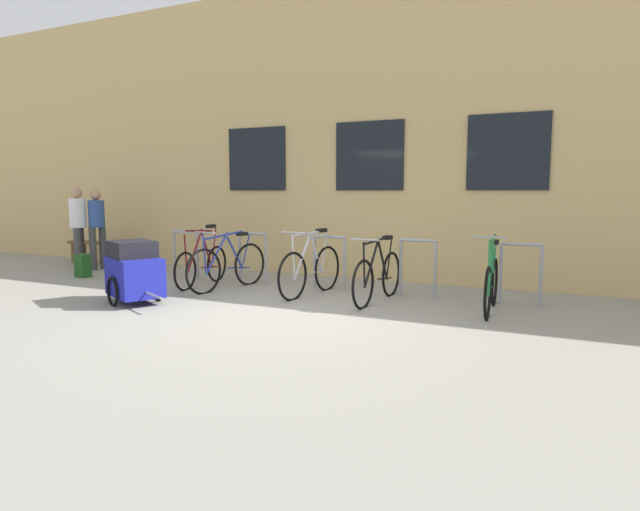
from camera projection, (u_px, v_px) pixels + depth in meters
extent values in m
plane|color=gray|center=(284.00, 314.00, 7.37)|extent=(42.00, 42.00, 0.00)
cube|color=tan|center=(425.00, 145.00, 13.33)|extent=(28.00, 7.62, 5.50)
cube|color=black|center=(257.00, 159.00, 10.98)|extent=(1.30, 0.04, 1.24)
cube|color=black|center=(369.00, 156.00, 9.95)|extent=(1.30, 0.04, 1.24)
cube|color=black|center=(508.00, 152.00, 8.92)|extent=(1.30, 0.04, 1.24)
cylinder|color=gray|center=(174.00, 254.00, 10.51)|extent=(0.05, 0.05, 0.89)
cylinder|color=gray|center=(197.00, 255.00, 10.28)|extent=(0.05, 0.05, 0.89)
cylinder|color=gray|center=(185.00, 231.00, 10.34)|extent=(0.55, 0.05, 0.05)
cylinder|color=gray|center=(240.00, 258.00, 9.87)|extent=(0.05, 0.05, 0.89)
cylinder|color=gray|center=(266.00, 259.00, 9.63)|extent=(0.05, 0.05, 0.89)
cylinder|color=gray|center=(252.00, 234.00, 9.70)|extent=(0.55, 0.05, 0.05)
cylinder|color=gray|center=(315.00, 262.00, 9.22)|extent=(0.05, 0.05, 0.89)
cylinder|color=gray|center=(344.00, 264.00, 8.99)|extent=(0.05, 0.05, 0.89)
cylinder|color=gray|center=(329.00, 237.00, 9.05)|extent=(0.55, 0.05, 0.05)
cylinder|color=gray|center=(401.00, 268.00, 8.58)|extent=(0.05, 0.05, 0.89)
cylinder|color=gray|center=(435.00, 270.00, 8.34)|extent=(0.05, 0.05, 0.89)
cylinder|color=gray|center=(418.00, 240.00, 8.41)|extent=(0.55, 0.05, 0.05)
cylinder|color=gray|center=(501.00, 274.00, 7.93)|extent=(0.05, 0.05, 0.89)
cylinder|color=gray|center=(541.00, 277.00, 7.70)|extent=(0.05, 0.05, 0.89)
cylinder|color=gray|center=(522.00, 244.00, 7.76)|extent=(0.55, 0.05, 0.05)
torus|color=black|center=(494.00, 282.00, 7.92)|extent=(0.08, 0.70, 0.70)
torus|color=black|center=(488.00, 293.00, 7.04)|extent=(0.08, 0.70, 0.70)
cylinder|color=#1E7238|center=(491.00, 266.00, 7.25)|extent=(0.06, 0.46, 0.76)
cylinder|color=#1E7238|center=(493.00, 267.00, 7.59)|extent=(0.05, 0.33, 0.63)
cylinder|color=#1E7238|center=(493.00, 242.00, 7.35)|extent=(0.08, 0.74, 0.16)
cylinder|color=#1E7238|center=(493.00, 286.00, 7.71)|extent=(0.05, 0.48, 0.07)
cylinder|color=#1E7238|center=(495.00, 263.00, 7.81)|extent=(0.04, 0.20, 0.57)
cylinder|color=#1E7238|center=(489.00, 267.00, 7.02)|extent=(0.03, 0.08, 0.69)
cube|color=black|center=(495.00, 242.00, 7.69)|extent=(0.11, 0.21, 0.06)
cylinder|color=gray|center=(490.00, 237.00, 7.00)|extent=(0.44, 0.05, 0.03)
torus|color=black|center=(327.00, 269.00, 9.10)|extent=(0.12, 0.75, 0.76)
torus|color=black|center=(293.00, 277.00, 8.25)|extent=(0.12, 0.75, 0.76)
cylinder|color=#B7B7BC|center=(303.00, 256.00, 8.45)|extent=(0.09, 0.48, 0.70)
cylinder|color=#B7B7BC|center=(316.00, 254.00, 8.78)|extent=(0.08, 0.36, 0.69)
cylinder|color=#B7B7BC|center=(308.00, 233.00, 8.55)|extent=(0.12, 0.78, 0.05)
cylinder|color=#B7B7BC|center=(319.00, 272.00, 8.89)|extent=(0.08, 0.51, 0.08)
cylinder|color=#B7B7BC|center=(324.00, 251.00, 8.99)|extent=(0.05, 0.20, 0.63)
cylinder|color=#B7B7BC|center=(293.00, 256.00, 8.24)|extent=(0.04, 0.08, 0.63)
cube|color=black|center=(322.00, 230.00, 8.87)|extent=(0.12, 0.21, 0.06)
cylinder|color=gray|center=(294.00, 233.00, 8.22)|extent=(0.44, 0.07, 0.03)
torus|color=black|center=(250.00, 264.00, 9.64)|extent=(0.17, 0.75, 0.75)
torus|color=black|center=(204.00, 272.00, 8.77)|extent=(0.17, 0.75, 0.75)
cylinder|color=#233893|center=(217.00, 253.00, 8.98)|extent=(0.12, 0.51, 0.67)
cylinder|color=#233893|center=(235.00, 253.00, 9.32)|extent=(0.10, 0.39, 0.59)
cylinder|color=#233893|center=(224.00, 235.00, 9.09)|extent=(0.18, 0.84, 0.11)
cylinder|color=#233893|center=(239.00, 268.00, 9.42)|extent=(0.12, 0.54, 0.08)
cylinder|color=#233893|center=(246.00, 250.00, 9.53)|extent=(0.06, 0.20, 0.53)
cylinder|color=#233893|center=(204.00, 253.00, 8.76)|extent=(0.04, 0.08, 0.60)
cube|color=black|center=(242.00, 234.00, 9.43)|extent=(0.13, 0.21, 0.06)
cylinder|color=gray|center=(205.00, 233.00, 8.74)|extent=(0.44, 0.10, 0.03)
torus|color=black|center=(217.00, 264.00, 10.05)|extent=(0.12, 0.66, 0.66)
torus|color=black|center=(185.00, 272.00, 9.08)|extent=(0.12, 0.66, 0.66)
cylinder|color=maroon|center=(194.00, 253.00, 9.31)|extent=(0.09, 0.50, 0.68)
cylinder|color=maroon|center=(206.00, 249.00, 9.69)|extent=(0.08, 0.37, 0.73)
cylinder|color=maroon|center=(199.00, 231.00, 9.43)|extent=(0.13, 0.81, 0.09)
cylinder|color=maroon|center=(210.00, 267.00, 9.81)|extent=(0.08, 0.52, 0.07)
cylinder|color=maroon|center=(214.00, 246.00, 9.93)|extent=(0.05, 0.20, 0.68)
cylinder|color=maroon|center=(186.00, 253.00, 9.06)|extent=(0.04, 0.08, 0.62)
cube|color=black|center=(211.00, 226.00, 9.80)|extent=(0.12, 0.21, 0.06)
cylinder|color=gray|center=(186.00, 233.00, 9.05)|extent=(0.44, 0.08, 0.03)
torus|color=black|center=(391.00, 274.00, 8.61)|extent=(0.08, 0.71, 0.71)
torus|color=black|center=(363.00, 285.00, 7.68)|extent=(0.08, 0.71, 0.71)
cylinder|color=black|center=(372.00, 263.00, 7.90)|extent=(0.06, 0.52, 0.67)
cylinder|color=black|center=(383.00, 261.00, 8.27)|extent=(0.06, 0.39, 0.63)
cylinder|color=black|center=(377.00, 241.00, 8.02)|extent=(0.08, 0.85, 0.07)
cylinder|color=black|center=(385.00, 278.00, 8.38)|extent=(0.05, 0.54, 0.07)
cylinder|color=black|center=(389.00, 257.00, 8.50)|extent=(0.03, 0.20, 0.57)
cylinder|color=black|center=(364.00, 263.00, 7.67)|extent=(0.03, 0.08, 0.60)
cube|color=black|center=(387.00, 238.00, 8.39)|extent=(0.11, 0.20, 0.06)
cylinder|color=gray|center=(365.00, 240.00, 7.65)|extent=(0.44, 0.05, 0.03)
cube|color=navy|center=(135.00, 277.00, 8.03)|extent=(1.07, 0.94, 0.56)
cube|color=black|center=(132.00, 249.00, 8.06)|extent=(0.86, 0.81, 0.24)
torus|color=black|center=(157.00, 287.00, 8.25)|extent=(0.42, 0.24, 0.45)
torus|color=black|center=(112.00, 292.00, 7.86)|extent=(0.42, 0.24, 0.45)
cylinder|color=gray|center=(153.00, 295.00, 7.48)|extent=(0.50, 0.27, 0.03)
cube|color=brown|center=(96.00, 243.00, 12.46)|extent=(1.46, 0.40, 0.05)
cube|color=brown|center=(79.00, 252.00, 12.74)|extent=(0.08, 0.36, 0.45)
cube|color=brown|center=(116.00, 255.00, 12.23)|extent=(0.08, 0.36, 0.45)
cylinder|color=#3F3F42|center=(78.00, 250.00, 11.23)|extent=(0.14, 0.14, 0.89)
cylinder|color=#3F3F42|center=(81.00, 248.00, 11.45)|extent=(0.14, 0.14, 0.89)
cylinder|color=silver|center=(78.00, 213.00, 11.25)|extent=(0.32, 0.32, 0.60)
sphere|color=tan|center=(77.00, 193.00, 11.20)|extent=(0.22, 0.22, 0.22)
cylinder|color=#3F3F42|center=(93.00, 249.00, 11.38)|extent=(0.14, 0.14, 0.89)
cylinder|color=#3F3F42|center=(103.00, 248.00, 11.55)|extent=(0.14, 0.14, 0.89)
cylinder|color=#2D4C8C|center=(96.00, 214.00, 11.38)|extent=(0.32, 0.32, 0.56)
sphere|color=tan|center=(95.00, 195.00, 11.34)|extent=(0.22, 0.22, 0.22)
cube|color=#1E4C1E|center=(83.00, 266.00, 10.48)|extent=(0.31, 0.24, 0.44)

